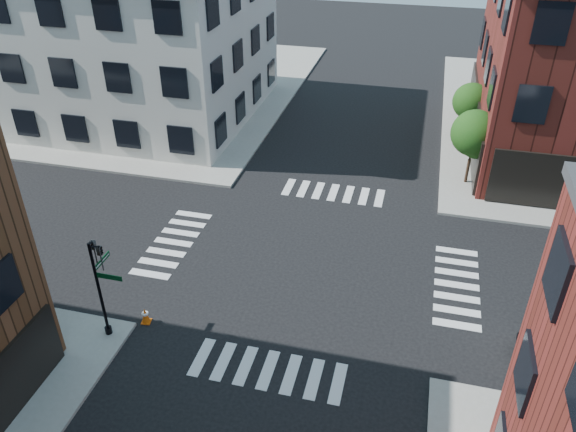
{
  "coord_description": "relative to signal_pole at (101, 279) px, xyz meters",
  "views": [
    {
      "loc": [
        4.39,
        -21.29,
        16.41
      ],
      "look_at": [
        -0.98,
        0.03,
        2.5
      ],
      "focal_mm": 35.0,
      "sensor_mm": 36.0,
      "label": 1
    }
  ],
  "objects": [
    {
      "name": "tree_far",
      "position": [
        14.28,
        22.65,
        0.02
      ],
      "size": [
        2.43,
        2.43,
        4.07
      ],
      "color": "black",
      "rests_on": "ground"
    },
    {
      "name": "tree_near",
      "position": [
        14.28,
        16.65,
        0.3
      ],
      "size": [
        2.69,
        2.69,
        4.49
      ],
      "color": "black",
      "rests_on": "ground"
    },
    {
      "name": "signal_pole",
      "position": [
        0.0,
        0.0,
        0.0
      ],
      "size": [
        1.29,
        1.24,
        4.6
      ],
      "color": "black",
      "rests_on": "ground"
    },
    {
      "name": "traffic_cone",
      "position": [
        1.02,
        0.98,
        -2.51
      ],
      "size": [
        0.44,
        0.44,
        0.71
      ],
      "rotation": [
        0.0,
        0.0,
        0.14
      ],
      "color": "#E3580A",
      "rests_on": "ground"
    },
    {
      "name": "building_nw",
      "position": [
        -12.28,
        22.68,
        2.64
      ],
      "size": [
        22.0,
        16.0,
        11.0
      ],
      "primitive_type": "cube",
      "color": "beige",
      "rests_on": "ground"
    },
    {
      "name": "ground",
      "position": [
        6.72,
        6.68,
        -2.86
      ],
      "size": [
        120.0,
        120.0,
        0.0
      ],
      "primitive_type": "plane",
      "color": "black",
      "rests_on": "ground"
    },
    {
      "name": "sidewalk_nw",
      "position": [
        -14.28,
        27.68,
        -2.78
      ],
      "size": [
        30.0,
        30.0,
        0.15
      ],
      "primitive_type": "cube",
      "color": "gray",
      "rests_on": "ground"
    }
  ]
}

